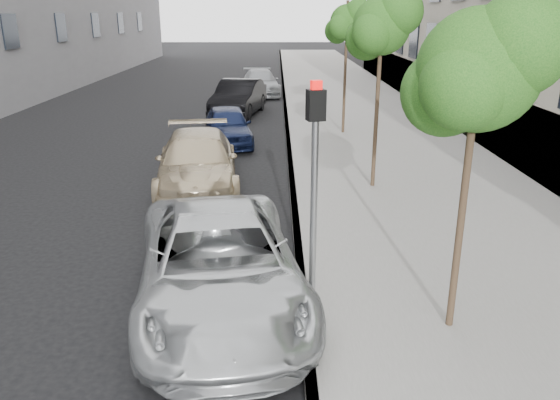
{
  "coord_description": "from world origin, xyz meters",
  "views": [
    {
      "loc": [
        0.77,
        -5.19,
        4.32
      ],
      "look_at": [
        0.82,
        2.95,
        1.5
      ],
      "focal_mm": 35.0,
      "sensor_mm": 36.0,
      "label": 1
    }
  ],
  "objects_px": {
    "sedan_black": "(239,98)",
    "minivan": "(219,264)",
    "sedan_blue": "(228,126)",
    "signal_pole": "(314,171)",
    "sedan_rear": "(261,83)",
    "suv": "(197,162)",
    "tree_far": "(348,22)",
    "tree_mid": "(383,26)",
    "tree_near": "(481,70)"
  },
  "relations": [
    {
      "from": "sedan_black",
      "to": "minivan",
      "type": "bearing_deg",
      "value": -77.49
    },
    {
      "from": "minivan",
      "to": "sedan_blue",
      "type": "relative_size",
      "value": 1.37
    },
    {
      "from": "signal_pole",
      "to": "sedan_rear",
      "type": "height_order",
      "value": "signal_pole"
    },
    {
      "from": "suv",
      "to": "sedan_black",
      "type": "relative_size",
      "value": 1.05
    },
    {
      "from": "signal_pole",
      "to": "sedan_blue",
      "type": "bearing_deg",
      "value": 85.52
    },
    {
      "from": "tree_far",
      "to": "minivan",
      "type": "distance_m",
      "value": 13.09
    },
    {
      "from": "tree_far",
      "to": "sedan_black",
      "type": "xyz_separation_m",
      "value": [
        -4.11,
        4.18,
        -3.21
      ]
    },
    {
      "from": "minivan",
      "to": "suv",
      "type": "bearing_deg",
      "value": 91.38
    },
    {
      "from": "tree_far",
      "to": "minivan",
      "type": "bearing_deg",
      "value": -105.22
    },
    {
      "from": "tree_far",
      "to": "sedan_blue",
      "type": "bearing_deg",
      "value": -162.5
    },
    {
      "from": "signal_pole",
      "to": "tree_mid",
      "type": "bearing_deg",
      "value": 55.93
    },
    {
      "from": "tree_near",
      "to": "minivan",
      "type": "height_order",
      "value": "tree_near"
    },
    {
      "from": "minivan",
      "to": "sedan_blue",
      "type": "bearing_deg",
      "value": 84.62
    },
    {
      "from": "tree_near",
      "to": "sedan_black",
      "type": "relative_size",
      "value": 0.95
    },
    {
      "from": "signal_pole",
      "to": "sedan_rear",
      "type": "distance_m",
      "value": 22.82
    },
    {
      "from": "minivan",
      "to": "sedan_black",
      "type": "bearing_deg",
      "value": 83.17
    },
    {
      "from": "minivan",
      "to": "sedan_blue",
      "type": "distance_m",
      "value": 10.96
    },
    {
      "from": "tree_mid",
      "to": "sedan_black",
      "type": "height_order",
      "value": "tree_mid"
    },
    {
      "from": "tree_mid",
      "to": "sedan_black",
      "type": "distance_m",
      "value": 11.9
    },
    {
      "from": "sedan_black",
      "to": "sedan_rear",
      "type": "height_order",
      "value": "sedan_black"
    },
    {
      "from": "signal_pole",
      "to": "tree_near",
      "type": "bearing_deg",
      "value": -35.1
    },
    {
      "from": "sedan_black",
      "to": "signal_pole",
      "type": "bearing_deg",
      "value": -72.69
    },
    {
      "from": "tree_mid",
      "to": "tree_near",
      "type": "bearing_deg",
      "value": -90.0
    },
    {
      "from": "sedan_blue",
      "to": "tree_mid",
      "type": "bearing_deg",
      "value": -60.27
    },
    {
      "from": "tree_far",
      "to": "signal_pole",
      "type": "distance_m",
      "value": 12.6
    },
    {
      "from": "minivan",
      "to": "suv",
      "type": "height_order",
      "value": "minivan"
    },
    {
      "from": "tree_mid",
      "to": "suv",
      "type": "xyz_separation_m",
      "value": [
        -4.47,
        0.16,
        -3.3
      ]
    },
    {
      "from": "tree_far",
      "to": "sedan_black",
      "type": "relative_size",
      "value": 1.0
    },
    {
      "from": "minivan",
      "to": "signal_pole",
      "type": "bearing_deg",
      "value": -13.42
    },
    {
      "from": "sedan_rear",
      "to": "suv",
      "type": "bearing_deg",
      "value": -100.75
    },
    {
      "from": "tree_mid",
      "to": "tree_far",
      "type": "distance_m",
      "value": 6.5
    },
    {
      "from": "tree_mid",
      "to": "sedan_blue",
      "type": "relative_size",
      "value": 1.25
    },
    {
      "from": "tree_mid",
      "to": "minivan",
      "type": "relative_size",
      "value": 0.91
    },
    {
      "from": "sedan_rear",
      "to": "signal_pole",
      "type": "bearing_deg",
      "value": -93.33
    },
    {
      "from": "suv",
      "to": "sedan_rear",
      "type": "height_order",
      "value": "suv"
    },
    {
      "from": "signal_pole",
      "to": "sedan_black",
      "type": "bearing_deg",
      "value": 81.77
    },
    {
      "from": "tree_mid",
      "to": "sedan_black",
      "type": "xyz_separation_m",
      "value": [
        -4.11,
        10.68,
        -3.24
      ]
    },
    {
      "from": "sedan_blue",
      "to": "sedan_rear",
      "type": "height_order",
      "value": "sedan_rear"
    },
    {
      "from": "sedan_black",
      "to": "sedan_rear",
      "type": "relative_size",
      "value": 1.02
    },
    {
      "from": "signal_pole",
      "to": "minivan",
      "type": "height_order",
      "value": "signal_pole"
    },
    {
      "from": "tree_near",
      "to": "sedan_rear",
      "type": "height_order",
      "value": "tree_near"
    },
    {
      "from": "tree_mid",
      "to": "suv",
      "type": "height_order",
      "value": "tree_mid"
    },
    {
      "from": "tree_far",
      "to": "suv",
      "type": "relative_size",
      "value": 0.94
    },
    {
      "from": "tree_mid",
      "to": "minivan",
      "type": "xyz_separation_m",
      "value": [
        -3.33,
        -5.73,
        -3.29
      ]
    },
    {
      "from": "tree_far",
      "to": "minivan",
      "type": "xyz_separation_m",
      "value": [
        -3.33,
        -12.23,
        -3.26
      ]
    },
    {
      "from": "tree_far",
      "to": "signal_pole",
      "type": "bearing_deg",
      "value": -98.89
    },
    {
      "from": "tree_far",
      "to": "sedan_rear",
      "type": "bearing_deg",
      "value": 107.74
    },
    {
      "from": "signal_pole",
      "to": "sedan_rear",
      "type": "bearing_deg",
      "value": 77.77
    },
    {
      "from": "suv",
      "to": "tree_mid",
      "type": "bearing_deg",
      "value": -8.73
    },
    {
      "from": "signal_pole",
      "to": "minivan",
      "type": "bearing_deg",
      "value": 160.38
    }
  ]
}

